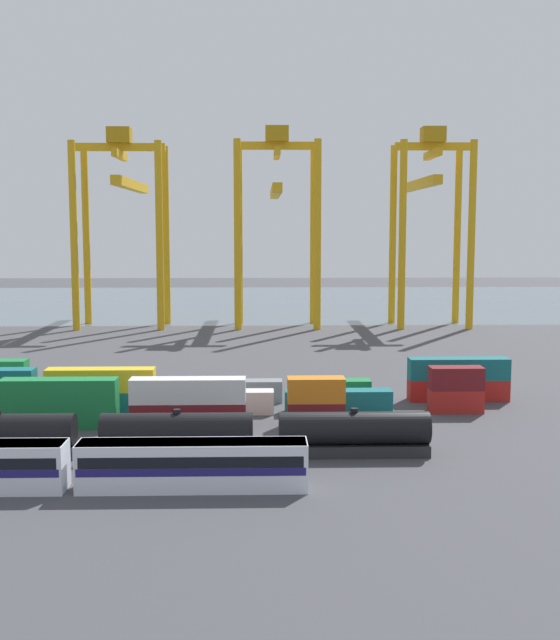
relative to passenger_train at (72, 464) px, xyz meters
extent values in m
plane|color=#424247|center=(8.69, 60.26, -2.14)|extent=(420.00, 420.00, 0.00)
cube|color=slate|center=(8.69, 161.50, -2.14)|extent=(400.00, 110.00, 0.01)
cube|color=silver|center=(9.62, 0.00, -0.19)|extent=(18.35, 3.10, 3.90)
cube|color=navy|center=(9.62, 0.00, -0.29)|extent=(17.98, 3.14, 0.64)
cube|color=black|center=(9.62, 0.00, 0.49)|extent=(17.61, 3.13, 0.90)
cube|color=slate|center=(9.62, 0.00, 1.58)|extent=(18.17, 2.85, 0.36)
cube|color=#232326|center=(7.44, 9.08, -1.59)|extent=(13.81, 2.50, 1.10)
cylinder|color=black|center=(7.44, 9.08, 0.44)|extent=(13.81, 2.97, 2.97)
cylinder|color=black|center=(7.44, 9.08, 2.11)|extent=(0.70, 0.70, 0.36)
cube|color=#232326|center=(23.65, 9.08, -1.59)|extent=(13.81, 2.50, 1.10)
cylinder|color=black|center=(23.65, 9.08, 0.44)|extent=(13.81, 2.97, 2.97)
cylinder|color=black|center=(23.65, 9.08, 2.11)|extent=(0.70, 0.70, 0.36)
cube|color=#197538|center=(-6.00, 20.01, -0.84)|extent=(12.10, 2.44, 2.60)
cube|color=#197538|center=(-6.00, 20.01, 1.76)|extent=(12.10, 2.44, 2.60)
cube|color=maroon|center=(7.46, 20.01, -0.84)|extent=(12.10, 2.44, 2.60)
cube|color=silver|center=(7.46, 20.01, 1.76)|extent=(12.10, 2.44, 2.60)
cube|color=maroon|center=(20.93, 20.01, -0.84)|extent=(6.04, 2.44, 2.60)
cube|color=orange|center=(20.93, 20.01, 1.76)|extent=(6.04, 2.44, 2.60)
cube|color=#146066|center=(-2.88, 26.02, -0.84)|extent=(12.10, 2.44, 2.60)
cube|color=gold|center=(-2.88, 26.02, 1.76)|extent=(12.10, 2.44, 2.60)
cube|color=silver|center=(10.51, 26.02, -0.84)|extent=(12.10, 2.44, 2.60)
cube|color=#146066|center=(23.90, 26.02, -0.84)|extent=(12.10, 2.44, 2.60)
cube|color=#AD211C|center=(37.29, 26.02, -0.84)|extent=(6.04, 2.44, 2.60)
cube|color=maroon|center=(37.29, 26.02, 1.76)|extent=(6.04, 2.44, 2.60)
cube|color=gold|center=(-15.85, 32.03, -0.84)|extent=(6.04, 2.44, 2.60)
cube|color=#197538|center=(-15.85, 32.03, 1.76)|extent=(6.04, 2.44, 2.60)
cube|color=#AD211C|center=(-2.11, 32.03, -0.84)|extent=(12.10, 2.44, 2.60)
cube|color=slate|center=(11.63, 32.03, -0.84)|extent=(12.10, 2.44, 2.60)
cube|color=#197538|center=(25.36, 32.03, -0.84)|extent=(6.04, 2.44, 2.60)
cube|color=#AD211C|center=(39.10, 32.03, -0.84)|extent=(12.10, 2.44, 2.60)
cube|color=#146066|center=(39.10, 32.03, 1.76)|extent=(12.10, 2.44, 2.60)
cylinder|color=gold|center=(-22.64, 99.94, 17.03)|extent=(1.50, 1.50, 38.36)
cylinder|color=gold|center=(-5.34, 99.94, 17.03)|extent=(1.50, 1.50, 38.36)
cylinder|color=gold|center=(-22.64, 111.31, 17.03)|extent=(1.50, 1.50, 38.36)
cylinder|color=gold|center=(-5.34, 111.31, 17.03)|extent=(1.50, 1.50, 38.36)
cube|color=gold|center=(-13.99, 105.62, 35.41)|extent=(18.90, 1.20, 1.60)
cube|color=gold|center=(-13.99, 105.62, 33.81)|extent=(1.20, 12.97, 1.60)
cube|color=gold|center=(-13.99, 119.91, 28.37)|extent=(2.00, 40.81, 2.00)
cube|color=#A77A10|center=(-13.99, 105.62, 37.81)|extent=(4.80, 4.00, 3.20)
cylinder|color=gold|center=(10.55, 99.71, 17.21)|extent=(1.50, 1.50, 38.72)
cylinder|color=gold|center=(26.84, 99.71, 17.21)|extent=(1.50, 1.50, 38.72)
cylinder|color=gold|center=(10.55, 111.54, 17.21)|extent=(1.50, 1.50, 38.72)
cylinder|color=gold|center=(26.84, 111.54, 17.21)|extent=(1.50, 1.50, 38.72)
cube|color=gold|center=(18.69, 105.62, 35.77)|extent=(17.89, 1.20, 1.60)
cube|color=gold|center=(18.69, 105.62, 34.17)|extent=(1.20, 13.42, 1.60)
cube|color=gold|center=(18.69, 118.79, 26.92)|extent=(2.00, 37.63, 2.00)
cube|color=#A77A10|center=(18.69, 105.62, 38.17)|extent=(4.80, 4.00, 3.20)
cylinder|color=gold|center=(44.25, 99.81, 17.19)|extent=(1.50, 1.50, 38.66)
cylinder|color=gold|center=(58.51, 99.81, 17.19)|extent=(1.50, 1.50, 38.66)
cylinder|color=gold|center=(44.25, 111.43, 17.19)|extent=(1.50, 1.50, 38.66)
cylinder|color=gold|center=(58.51, 111.43, 17.19)|extent=(1.50, 1.50, 38.66)
cube|color=gold|center=(51.38, 105.62, 35.72)|extent=(15.86, 1.20, 1.60)
cube|color=gold|center=(51.38, 105.62, 34.12)|extent=(1.20, 13.22, 1.60)
cube|color=gold|center=(51.38, 118.87, 28.59)|extent=(2.00, 37.86, 2.00)
cube|color=#A77A10|center=(51.38, 105.62, 38.12)|extent=(4.80, 4.00, 3.20)
camera|label=1|loc=(15.04, -61.25, 18.66)|focal=44.16mm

